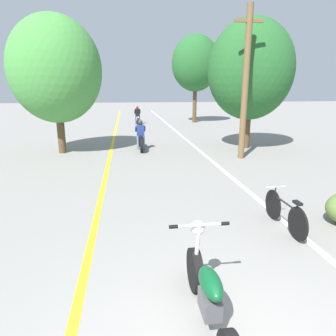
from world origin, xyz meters
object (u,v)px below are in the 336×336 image
object	(u,v)px
roadside_tree_right_near	(251,70)
roadside_tree_left	(55,70)
motorcycle_rider_far	(138,117)
roadside_tree_right_far	(196,63)
motorcycle_foreground	(209,295)
utility_pole	(246,83)
motorcycle_rider_lead	(141,138)
bicycle_parked	(285,212)

from	to	relation	value
roadside_tree_right_near	roadside_tree_left	distance (m)	8.40
motorcycle_rider_far	roadside_tree_right_near	bearing A→B (deg)	-66.02
roadside_tree_left	roadside_tree_right_far	bearing A→B (deg)	52.81
roadside_tree_right_far	motorcycle_rider_far	size ratio (longest dim) A/B	3.28
roadside_tree_right_far	roadside_tree_left	bearing A→B (deg)	-127.19
motorcycle_foreground	roadside_tree_right_far	bearing A→B (deg)	77.57
utility_pole	motorcycle_rider_lead	xyz separation A→B (m)	(-3.92, 2.38, -2.43)
roadside_tree_left	motorcycle_rider_lead	size ratio (longest dim) A/B	2.63
motorcycle_rider_lead	roadside_tree_right_far	bearing A→B (deg)	65.25
roadside_tree_right_far	bicycle_parked	world-z (taller)	roadside_tree_right_far
roadside_tree_right_far	motorcycle_rider_far	xyz separation A→B (m)	(-4.72, -0.64, -4.13)
motorcycle_rider_far	bicycle_parked	xyz separation A→B (m)	(2.14, -18.75, -0.18)
roadside_tree_right_far	motorcycle_foreground	xyz separation A→B (m)	(-4.78, -21.68, -4.23)
utility_pole	roadside_tree_right_near	bearing A→B (deg)	63.43
utility_pole	roadside_tree_right_far	world-z (taller)	roadside_tree_right_far
roadside_tree_left	motorcycle_rider_far	size ratio (longest dim) A/B	2.70
roadside_tree_left	bicycle_parked	size ratio (longest dim) A/B	3.52
utility_pole	roadside_tree_left	xyz separation A→B (m)	(-7.36, 2.11, 0.52)
roadside_tree_right_near	roadside_tree_right_far	world-z (taller)	roadside_tree_right_far
utility_pole	bicycle_parked	bearing A→B (deg)	-103.65
bicycle_parked	roadside_tree_right_near	bearing A→B (deg)	72.88
motorcycle_rider_lead	motorcycle_rider_far	world-z (taller)	motorcycle_rider_far
roadside_tree_left	motorcycle_rider_lead	bearing A→B (deg)	4.54
utility_pole	bicycle_parked	world-z (taller)	utility_pole
roadside_tree_right_far	motorcycle_rider_far	distance (m)	6.31
motorcycle_foreground	bicycle_parked	bearing A→B (deg)	46.17
roadside_tree_right_near	motorcycle_rider_lead	world-z (taller)	roadside_tree_right_near
motorcycle_rider_lead	motorcycle_rider_far	bearing A→B (deg)	88.40
motorcycle_rider_lead	utility_pole	bearing A→B (deg)	-31.26
roadside_tree_right_far	utility_pole	bearing A→B (deg)	-94.70
roadside_tree_right_near	bicycle_parked	world-z (taller)	roadside_tree_right_near
utility_pole	bicycle_parked	size ratio (longest dim) A/B	3.56
roadside_tree_right_near	bicycle_parked	xyz separation A→B (m)	(-2.54, -8.24, -3.19)
utility_pole	bicycle_parked	xyz separation A→B (m)	(-1.49, -6.15, -2.60)
utility_pole	roadside_tree_right_far	bearing A→B (deg)	85.30
roadside_tree_left	bicycle_parked	bearing A→B (deg)	-54.61
roadside_tree_right_far	motorcycle_foreground	world-z (taller)	roadside_tree_right_far
motorcycle_foreground	motorcycle_rider_far	world-z (taller)	motorcycle_rider_far
roadside_tree_right_near	roadside_tree_right_far	distance (m)	11.22
utility_pole	roadside_tree_left	world-z (taller)	utility_pole
utility_pole	roadside_tree_right_far	size ratio (longest dim) A/B	0.83
utility_pole	motorcycle_rider_lead	distance (m)	5.19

